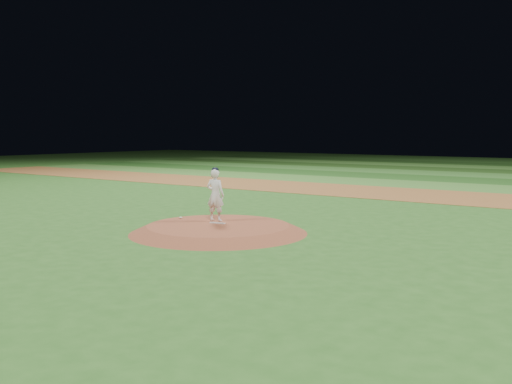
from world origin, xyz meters
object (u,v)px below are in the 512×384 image
object	(u,v)px
pitchers_mound	(219,229)
pitcher_on_mound	(215,195)
pitching_rubber	(218,223)
rosin_bag	(181,218)

from	to	relation	value
pitchers_mound	pitcher_on_mound	bearing A→B (deg)	136.05
pitching_rubber	rosin_bag	distance (m)	1.65
rosin_bag	pitcher_on_mound	xyz separation A→B (m)	(1.27, 0.28, 0.82)
pitching_rubber	pitchers_mound	bearing A→B (deg)	-55.83
rosin_bag	pitcher_on_mound	distance (m)	1.54
pitching_rubber	rosin_bag	xyz separation A→B (m)	(-1.65, 0.08, 0.02)
pitchers_mound	pitching_rubber	bearing A→B (deg)	135.47
pitchers_mound	pitching_rubber	distance (m)	0.31
pitchers_mound	pitcher_on_mound	world-z (taller)	pitcher_on_mound
pitching_rubber	pitcher_on_mound	bearing A→B (deg)	125.06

